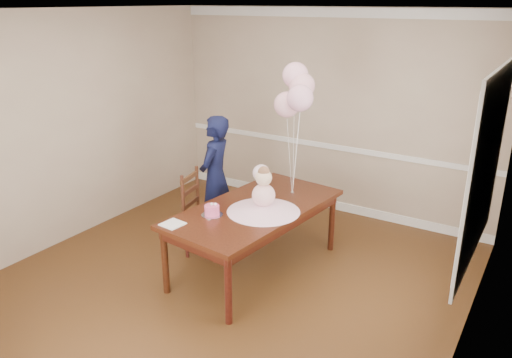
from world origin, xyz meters
name	(u,v)px	position (x,y,z in m)	size (l,w,h in m)	color
floor	(221,287)	(0.00, 0.00, 0.00)	(4.50, 5.00, 0.00)	#38200E
ceiling	(213,10)	(0.00, 0.00, 2.70)	(4.50, 5.00, 0.02)	white
wall_back	(328,113)	(0.00, 2.50, 1.35)	(4.50, 0.02, 2.70)	tan
wall_left	(60,130)	(-2.25, 0.00, 1.35)	(0.02, 5.00, 2.70)	tan
wall_right	(474,213)	(2.25, 0.00, 1.35)	(0.02, 5.00, 2.70)	tan
chair_rail_trim	(326,146)	(0.00, 2.49, 0.90)	(4.50, 0.02, 0.07)	white
crown_molding	(332,12)	(0.00, 2.49, 2.63)	(4.50, 0.02, 0.12)	silver
baseboard_trim	(323,202)	(0.00, 2.49, 0.06)	(4.50, 0.02, 0.12)	white
window_frame	(486,167)	(2.23, 0.50, 1.55)	(0.02, 1.66, 1.56)	silver
window_blinds	(483,167)	(2.21, 0.50, 1.55)	(0.01, 1.50, 1.40)	silver
dining_table_top	(255,209)	(0.10, 0.50, 0.72)	(0.99, 1.98, 0.05)	black
table_apron	(255,215)	(0.10, 0.50, 0.64)	(0.89, 1.88, 0.10)	black
table_leg_fl	(165,261)	(-0.41, -0.36, 0.35)	(0.07, 0.07, 0.69)	black
table_leg_fr	(228,290)	(0.42, -0.46, 0.35)	(0.07, 0.07, 0.69)	black
table_leg_bl	(274,205)	(-0.21, 1.45, 0.35)	(0.07, 0.07, 0.69)	black
table_leg_br	(332,222)	(0.62, 1.35, 0.35)	(0.07, 0.07, 0.69)	black
baby_skirt	(263,207)	(0.25, 0.43, 0.79)	(0.75, 0.75, 0.10)	#F0B1CE
baby_torso	(264,195)	(0.25, 0.43, 0.92)	(0.24, 0.24, 0.24)	#FFA1CE
baby_head	(264,178)	(0.25, 0.43, 1.11)	(0.17, 0.17, 0.17)	beige
baby_hair	(264,172)	(0.25, 0.43, 1.17)	(0.12, 0.12, 0.12)	brown
cake_platter	(212,215)	(-0.14, 0.08, 0.75)	(0.22, 0.22, 0.01)	#BCBCC0
birthday_cake	(212,210)	(-0.14, 0.08, 0.80)	(0.15, 0.15, 0.10)	#E6487F
cake_flower_a	(212,204)	(-0.14, 0.08, 0.86)	(0.03, 0.03, 0.03)	white
cake_flower_b	(215,204)	(-0.11, 0.09, 0.86)	(0.03, 0.03, 0.03)	white
rose_vase_near	(261,188)	(-0.01, 0.81, 0.82)	(0.10, 0.10, 0.16)	silver
roses_near	(261,173)	(-0.01, 0.81, 1.00)	(0.19, 0.19, 0.19)	#F8D0DF
napkin	(173,224)	(-0.33, -0.30, 0.75)	(0.20, 0.20, 0.01)	white
balloon_weight	(292,193)	(0.26, 1.03, 0.75)	(0.04, 0.04, 0.02)	silver
balloon_a	(287,105)	(0.16, 1.04, 1.73)	(0.28, 0.28, 0.28)	#EAA6B7
balloon_b	(300,98)	(0.36, 0.97, 1.83)	(0.28, 0.28, 0.28)	#E5A2C3
balloon_c	(302,86)	(0.29, 1.12, 1.93)	(0.28, 0.28, 0.28)	#E9A5BA
balloon_d	(295,75)	(0.20, 1.15, 2.03)	(0.28, 0.28, 0.28)	#F3ACC9
balloon_ribbon_a	(289,156)	(0.21, 1.03, 1.17)	(0.00, 0.00, 0.83)	white
balloon_ribbon_b	(296,154)	(0.31, 1.00, 1.22)	(0.00, 0.00, 0.93)	white
balloon_ribbon_c	(297,148)	(0.28, 1.07, 1.27)	(0.00, 0.00, 1.03)	white
balloon_ribbon_d	(294,142)	(0.23, 1.09, 1.32)	(0.00, 0.00, 1.13)	white
dining_chair_seat	(207,219)	(-0.56, 0.52, 0.44)	(0.43, 0.43, 0.05)	#3E2411
chair_leg_fl	(187,241)	(-0.70, 0.31, 0.21)	(0.04, 0.04, 0.42)	#3E1510
chair_leg_fr	(215,246)	(-0.36, 0.38, 0.21)	(0.04, 0.04, 0.42)	#3D1B10
chair_leg_bl	(201,228)	(-0.76, 0.65, 0.21)	(0.04, 0.04, 0.42)	#32190D
chair_leg_br	(227,233)	(-0.42, 0.72, 0.21)	(0.04, 0.04, 0.42)	#36150E
chair_back_post_l	(183,199)	(-0.72, 0.31, 0.72)	(0.04, 0.04, 0.54)	#36180E
chair_back_post_r	(197,188)	(-0.78, 0.65, 0.72)	(0.04, 0.04, 0.54)	#361A0E
chair_slat_low	(191,203)	(-0.75, 0.48, 0.60)	(0.03, 0.39, 0.05)	#32180D
chair_slat_mid	(190,190)	(-0.75, 0.48, 0.75)	(0.03, 0.39, 0.05)	#3A1B10
chair_slat_top	(190,177)	(-0.75, 0.48, 0.91)	(0.03, 0.39, 0.05)	#3D2110
woman	(215,177)	(-0.77, 0.98, 0.76)	(0.55, 0.37, 1.51)	black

